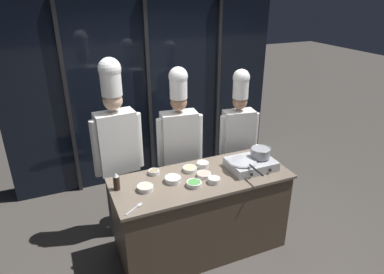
% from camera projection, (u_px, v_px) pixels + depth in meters
% --- Properties ---
extents(ground_plane, '(24.00, 24.00, 0.00)m').
position_uv_depth(ground_plane, '(201.00, 247.00, 3.89)').
color(ground_plane, '#47423D').
extents(window_wall_back, '(3.89, 0.09, 2.70)m').
position_uv_depth(window_wall_back, '(148.00, 91.00, 4.88)').
color(window_wall_back, black).
rests_on(window_wall_back, ground_plane).
extents(demo_counter, '(1.85, 0.74, 0.92)m').
position_uv_depth(demo_counter, '(201.00, 214.00, 3.71)').
color(demo_counter, '#4C3D2D').
rests_on(demo_counter, ground_plane).
extents(portable_stove, '(0.49, 0.38, 0.11)m').
position_uv_depth(portable_stove, '(251.00, 164.00, 3.67)').
color(portable_stove, '#B2B5BA').
rests_on(portable_stove, demo_counter).
extents(frying_pan, '(0.31, 0.54, 0.04)m').
position_uv_depth(frying_pan, '(242.00, 160.00, 3.60)').
color(frying_pan, '#ADAFB5').
rests_on(frying_pan, portable_stove).
extents(stock_pot, '(0.23, 0.21, 0.11)m').
position_uv_depth(stock_pot, '(261.00, 152.00, 3.67)').
color(stock_pot, '#93969B').
rests_on(stock_pot, portable_stove).
extents(squeeze_bottle_soy, '(0.06, 0.06, 0.18)m').
position_uv_depth(squeeze_bottle_soy, '(116.00, 182.00, 3.27)').
color(squeeze_bottle_soy, '#332319').
rests_on(squeeze_bottle_soy, demo_counter).
extents(prep_bowl_shrimp, '(0.15, 0.15, 0.04)m').
position_uv_depth(prep_bowl_shrimp, '(204.00, 174.00, 3.52)').
color(prep_bowl_shrimp, white).
rests_on(prep_bowl_shrimp, demo_counter).
extents(prep_bowl_ginger, '(0.15, 0.15, 0.05)m').
position_uv_depth(prep_bowl_ginger, '(190.00, 169.00, 3.62)').
color(prep_bowl_ginger, white).
rests_on(prep_bowl_ginger, demo_counter).
extents(prep_bowl_chicken, '(0.16, 0.16, 0.05)m').
position_uv_depth(prep_bowl_chicken, '(145.00, 188.00, 3.28)').
color(prep_bowl_chicken, white).
rests_on(prep_bowl_chicken, demo_counter).
extents(prep_bowl_onion, '(0.12, 0.12, 0.06)m').
position_uv_depth(prep_bowl_onion, '(214.00, 180.00, 3.41)').
color(prep_bowl_onion, white).
rests_on(prep_bowl_onion, demo_counter).
extents(prep_bowl_bean_sprouts, '(0.13, 0.13, 0.06)m').
position_uv_depth(prep_bowl_bean_sprouts, '(203.00, 164.00, 3.71)').
color(prep_bowl_bean_sprouts, white).
rests_on(prep_bowl_bean_sprouts, demo_counter).
extents(prep_bowl_mushrooms, '(0.12, 0.12, 0.05)m').
position_uv_depth(prep_bowl_mushrooms, '(154.00, 172.00, 3.57)').
color(prep_bowl_mushrooms, white).
rests_on(prep_bowl_mushrooms, demo_counter).
extents(prep_bowl_scallions, '(0.15, 0.15, 0.05)m').
position_uv_depth(prep_bowl_scallions, '(194.00, 183.00, 3.35)').
color(prep_bowl_scallions, white).
rests_on(prep_bowl_scallions, demo_counter).
extents(prep_bowl_rice, '(0.17, 0.17, 0.06)m').
position_uv_depth(prep_bowl_rice, '(173.00, 179.00, 3.42)').
color(prep_bowl_rice, white).
rests_on(prep_bowl_rice, demo_counter).
extents(serving_spoon_slotted, '(0.19, 0.14, 0.02)m').
position_uv_depth(serving_spoon_slotted, '(137.00, 207.00, 3.04)').
color(serving_spoon_slotted, '#B2B5BA').
rests_on(serving_spoon_slotted, demo_counter).
extents(chef_head, '(0.55, 0.25, 2.09)m').
position_uv_depth(chef_head, '(116.00, 138.00, 3.66)').
color(chef_head, '#4C4C51').
rests_on(chef_head, ground_plane).
extents(chef_sous, '(0.55, 0.26, 1.93)m').
position_uv_depth(chef_sous, '(179.00, 136.00, 3.98)').
color(chef_sous, '#2D3856').
rests_on(chef_sous, ground_plane).
extents(chef_line, '(0.50, 0.25, 1.85)m').
position_uv_depth(chef_line, '(238.00, 131.00, 4.24)').
color(chef_line, '#4C4C51').
rests_on(chef_line, ground_plane).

